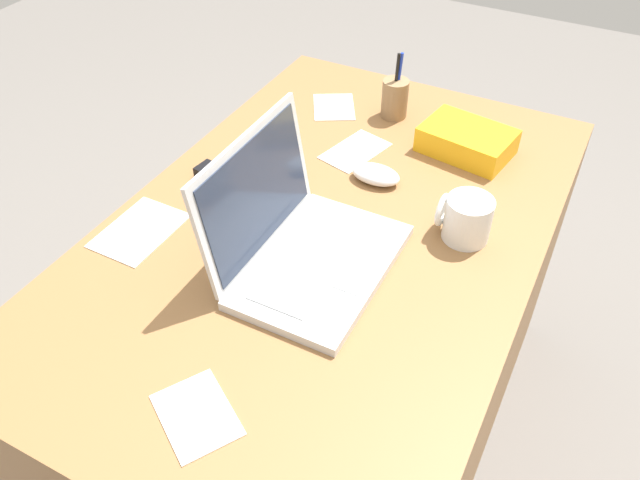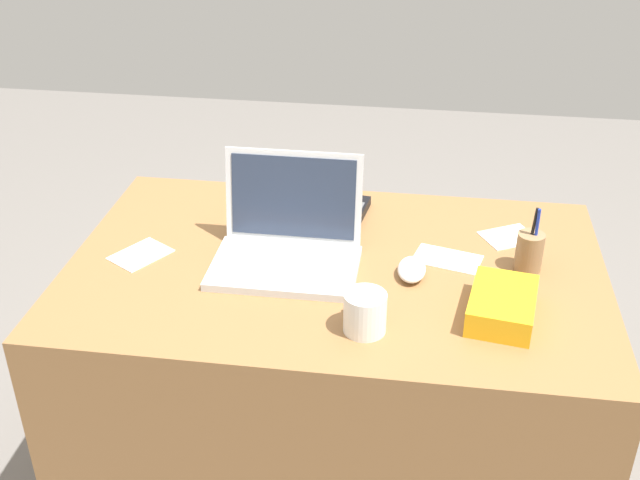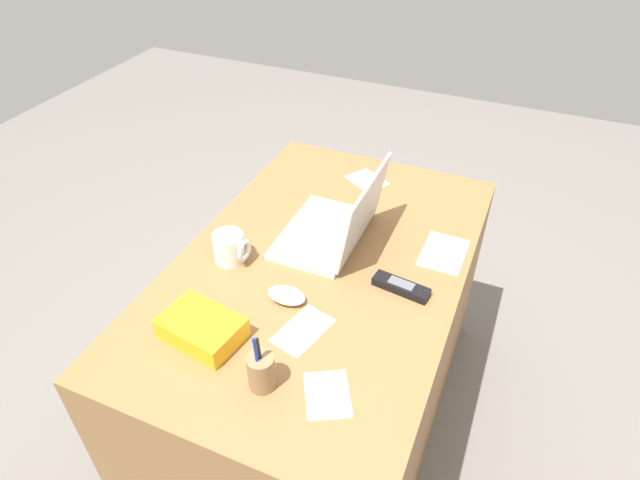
{
  "view_description": "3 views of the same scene",
  "coord_description": "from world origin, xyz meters",
  "px_view_note": "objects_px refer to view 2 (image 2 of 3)",
  "views": [
    {
      "loc": [
        -0.84,
        -0.42,
        1.52
      ],
      "look_at": [
        -0.08,
        -0.03,
        0.76
      ],
      "focal_mm": 36.29,
      "sensor_mm": 36.0,
      "label": 1
    },
    {
      "loc": [
        0.19,
        -1.54,
        1.68
      ],
      "look_at": [
        -0.03,
        -0.04,
        0.81
      ],
      "focal_mm": 44.26,
      "sensor_mm": 36.0,
      "label": 2
    },
    {
      "loc": [
        1.06,
        0.45,
        1.72
      ],
      "look_at": [
        -0.04,
        -0.02,
        0.77
      ],
      "focal_mm": 30.18,
      "sensor_mm": 36.0,
      "label": 3
    }
  ],
  "objects_px": {
    "computer_mouse": "(412,269)",
    "cordless_phone": "(356,212)",
    "laptop": "(288,243)",
    "pen_holder": "(529,251)",
    "coffee_mug_white": "(365,312)",
    "snack_bag": "(502,305)"
  },
  "relations": [
    {
      "from": "laptop",
      "to": "pen_holder",
      "type": "xyz_separation_m",
      "value": [
        0.55,
        0.05,
        -0.0
      ]
    },
    {
      "from": "snack_bag",
      "to": "computer_mouse",
      "type": "bearing_deg",
      "value": 145.39
    },
    {
      "from": "cordless_phone",
      "to": "pen_holder",
      "type": "bearing_deg",
      "value": -25.31
    },
    {
      "from": "laptop",
      "to": "snack_bag",
      "type": "relative_size",
      "value": 1.74
    },
    {
      "from": "computer_mouse",
      "to": "cordless_phone",
      "type": "height_order",
      "value": "computer_mouse"
    },
    {
      "from": "laptop",
      "to": "computer_mouse",
      "type": "height_order",
      "value": "laptop"
    },
    {
      "from": "computer_mouse",
      "to": "cordless_phone",
      "type": "xyz_separation_m",
      "value": [
        -0.15,
        0.26,
        -0.0
      ]
    },
    {
      "from": "laptop",
      "to": "coffee_mug_white",
      "type": "xyz_separation_m",
      "value": [
        0.2,
        -0.24,
        -0.01
      ]
    },
    {
      "from": "coffee_mug_white",
      "to": "pen_holder",
      "type": "xyz_separation_m",
      "value": [
        0.35,
        0.28,
        0.0
      ]
    },
    {
      "from": "computer_mouse",
      "to": "snack_bag",
      "type": "distance_m",
      "value": 0.23
    },
    {
      "from": "laptop",
      "to": "cordless_phone",
      "type": "distance_m",
      "value": 0.28
    },
    {
      "from": "laptop",
      "to": "snack_bag",
      "type": "bearing_deg",
      "value": -17.79
    },
    {
      "from": "laptop",
      "to": "coffee_mug_white",
      "type": "distance_m",
      "value": 0.31
    },
    {
      "from": "coffee_mug_white",
      "to": "snack_bag",
      "type": "height_order",
      "value": "coffee_mug_white"
    },
    {
      "from": "computer_mouse",
      "to": "coffee_mug_white",
      "type": "relative_size",
      "value": 1.05
    },
    {
      "from": "coffee_mug_white",
      "to": "cordless_phone",
      "type": "relative_size",
      "value": 0.62
    },
    {
      "from": "computer_mouse",
      "to": "pen_holder",
      "type": "relative_size",
      "value": 0.66
    },
    {
      "from": "computer_mouse",
      "to": "cordless_phone",
      "type": "relative_size",
      "value": 0.65
    },
    {
      "from": "computer_mouse",
      "to": "laptop",
      "type": "bearing_deg",
      "value": 175.84
    },
    {
      "from": "laptop",
      "to": "cordless_phone",
      "type": "relative_size",
      "value": 2.09
    },
    {
      "from": "laptop",
      "to": "coffee_mug_white",
      "type": "height_order",
      "value": "laptop"
    },
    {
      "from": "computer_mouse",
      "to": "snack_bag",
      "type": "bearing_deg",
      "value": -34.53
    }
  ]
}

